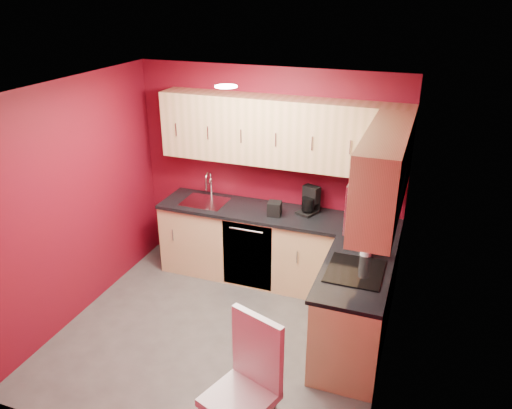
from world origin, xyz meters
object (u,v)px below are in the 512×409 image
Objects in this scene: napkin_holder at (274,209)px; dining_chair at (240,392)px; sink at (205,199)px; paper_towel at (367,244)px; microwave at (376,198)px; coffee_maker at (308,201)px.

napkin_holder is 2.40m from dining_chair.
sink reaches higher than paper_towel.
sink is at bearing 161.57° from paper_towel.
microwave reaches higher than coffee_maker.
napkin_holder is at bearing 142.45° from microwave.
microwave is 0.68× the size of dining_chair.
coffee_maker is 0.39m from napkin_holder.
dining_chair is at bearing -77.98° from napkin_holder.
napkin_holder is at bearing -5.76° from sink.
paper_towel is (0.78, -0.76, -0.03)m from coffee_maker.
coffee_maker is (1.25, 0.08, 0.12)m from sink.
microwave is at bearing -29.61° from coffee_maker.
dining_chair is at bearing -116.37° from microwave.
microwave is 1.91m from dining_chair.
napkin_holder is 1.26m from paper_towel.
napkin_holder is 0.14× the size of dining_chair.
paper_towel is 0.23× the size of dining_chair.
paper_towel reaches higher than napkin_holder.
microwave reaches higher than napkin_holder.
dining_chair is (1.40, -2.40, -0.38)m from sink.
paper_towel is (1.12, -0.58, 0.05)m from napkin_holder.
coffee_maker is at bearing 113.09° from dining_chair.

